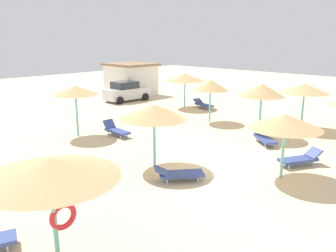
{
  "coord_description": "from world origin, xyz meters",
  "views": [
    {
      "loc": [
        -11.83,
        -8.37,
        5.37
      ],
      "look_at": [
        0.0,
        3.0,
        1.2
      ],
      "focal_mm": 37.26,
      "sensor_mm": 36.0,
      "label": 1
    }
  ],
  "objects_px": {
    "parasol_6": "(50,169)",
    "lounger_0": "(203,104)",
    "parasol_2": "(75,90)",
    "parked_car": "(126,92)",
    "lounger_3": "(273,126)",
    "lounger_7": "(264,137)",
    "parasol_4": "(154,112)",
    "parasol_5": "(285,122)",
    "lounger_2": "(116,130)",
    "parasol_7": "(262,90)",
    "parasol_8": "(211,85)",
    "parasol_0": "(185,77)",
    "parasol_3": "(305,89)",
    "lounger_5": "(301,159)",
    "beach_cabana": "(131,79)",
    "lounger_4": "(178,173)"
  },
  "relations": [
    {
      "from": "parasol_6",
      "to": "lounger_0",
      "type": "xyz_separation_m",
      "value": [
        17.79,
        9.65,
        -2.2
      ]
    },
    {
      "from": "parasol_2",
      "to": "parked_car",
      "type": "height_order",
      "value": "parasol_2"
    },
    {
      "from": "lounger_3",
      "to": "parked_car",
      "type": "height_order",
      "value": "parked_car"
    },
    {
      "from": "lounger_7",
      "to": "parasol_4",
      "type": "bearing_deg",
      "value": 164.75
    },
    {
      "from": "parasol_5",
      "to": "lounger_2",
      "type": "relative_size",
      "value": 1.49
    },
    {
      "from": "parasol_7",
      "to": "parasol_8",
      "type": "xyz_separation_m",
      "value": [
        0.85,
        4.1,
        -0.19
      ]
    },
    {
      "from": "parasol_4",
      "to": "lounger_3",
      "type": "bearing_deg",
      "value": -5.48
    },
    {
      "from": "parasol_5",
      "to": "lounger_2",
      "type": "bearing_deg",
      "value": 94.45
    },
    {
      "from": "parked_car",
      "to": "parasol_2",
      "type": "bearing_deg",
      "value": -143.6
    },
    {
      "from": "parked_car",
      "to": "parasol_4",
      "type": "bearing_deg",
      "value": -125.37
    },
    {
      "from": "parasol_4",
      "to": "parasol_8",
      "type": "distance_m",
      "value": 8.85
    },
    {
      "from": "parasol_5",
      "to": "parasol_4",
      "type": "bearing_deg",
      "value": 120.17
    },
    {
      "from": "parasol_0",
      "to": "parasol_3",
      "type": "bearing_deg",
      "value": -90.95
    },
    {
      "from": "parasol_6",
      "to": "lounger_5",
      "type": "distance_m",
      "value": 11.04
    },
    {
      "from": "parasol_4",
      "to": "beach_cabana",
      "type": "bearing_deg",
      "value": 52.62
    },
    {
      "from": "parasol_6",
      "to": "beach_cabana",
      "type": "distance_m",
      "value": 26.27
    },
    {
      "from": "parasol_5",
      "to": "parasol_6",
      "type": "bearing_deg",
      "value": 171.81
    },
    {
      "from": "parasol_2",
      "to": "parasol_8",
      "type": "bearing_deg",
      "value": -22.73
    },
    {
      "from": "lounger_3",
      "to": "parked_car",
      "type": "relative_size",
      "value": 0.49
    },
    {
      "from": "lounger_0",
      "to": "beach_cabana",
      "type": "xyz_separation_m",
      "value": [
        0.47,
        9.21,
        1.22
      ]
    },
    {
      "from": "parasol_5",
      "to": "lounger_5",
      "type": "xyz_separation_m",
      "value": [
        1.83,
        0.01,
        -1.96
      ]
    },
    {
      "from": "parasol_4",
      "to": "parasol_7",
      "type": "relative_size",
      "value": 0.98
    },
    {
      "from": "parasol_2",
      "to": "parasol_3",
      "type": "relative_size",
      "value": 1.02
    },
    {
      "from": "parasol_2",
      "to": "parasol_5",
      "type": "bearing_deg",
      "value": -78.54
    },
    {
      "from": "parasol_4",
      "to": "lounger_3",
      "type": "height_order",
      "value": "parasol_4"
    },
    {
      "from": "parasol_5",
      "to": "beach_cabana",
      "type": "height_order",
      "value": "beach_cabana"
    },
    {
      "from": "lounger_0",
      "to": "parasol_2",
      "type": "bearing_deg",
      "value": 179.28
    },
    {
      "from": "lounger_2",
      "to": "lounger_5",
      "type": "distance_m",
      "value": 9.87
    },
    {
      "from": "parasol_2",
      "to": "lounger_0",
      "type": "distance_m",
      "value": 11.35
    },
    {
      "from": "parasol_2",
      "to": "parasol_7",
      "type": "bearing_deg",
      "value": -46.58
    },
    {
      "from": "lounger_2",
      "to": "lounger_3",
      "type": "bearing_deg",
      "value": -40.08
    },
    {
      "from": "parasol_8",
      "to": "lounger_4",
      "type": "height_order",
      "value": "parasol_8"
    },
    {
      "from": "parasol_7",
      "to": "lounger_5",
      "type": "distance_m",
      "value": 5.22
    },
    {
      "from": "parasol_6",
      "to": "parasol_7",
      "type": "distance_m",
      "value": 13.87
    },
    {
      "from": "parasol_2",
      "to": "lounger_4",
      "type": "relative_size",
      "value": 1.49
    },
    {
      "from": "parasol_0",
      "to": "beach_cabana",
      "type": "bearing_deg",
      "value": 81.27
    },
    {
      "from": "parasol_0",
      "to": "parked_car",
      "type": "bearing_deg",
      "value": 103.44
    },
    {
      "from": "parked_car",
      "to": "lounger_2",
      "type": "bearing_deg",
      "value": -132.64
    },
    {
      "from": "parasol_0",
      "to": "lounger_5",
      "type": "distance_m",
      "value": 13.86
    },
    {
      "from": "parasol_0",
      "to": "parasol_5",
      "type": "height_order",
      "value": "parasol_0"
    },
    {
      "from": "parasol_6",
      "to": "parasol_7",
      "type": "bearing_deg",
      "value": 9.94
    },
    {
      "from": "lounger_3",
      "to": "lounger_4",
      "type": "xyz_separation_m",
      "value": [
        -9.37,
        -0.94,
        -0.0
      ]
    },
    {
      "from": "lounger_2",
      "to": "lounger_7",
      "type": "xyz_separation_m",
      "value": [
        4.42,
        -6.78,
        -0.0
      ]
    },
    {
      "from": "parasol_8",
      "to": "lounger_4",
      "type": "bearing_deg",
      "value": -149.62
    },
    {
      "from": "parasol_5",
      "to": "lounger_7",
      "type": "bearing_deg",
      "value": 37.04
    },
    {
      "from": "parasol_6",
      "to": "lounger_0",
      "type": "distance_m",
      "value": 20.36
    },
    {
      "from": "parasol_2",
      "to": "lounger_5",
      "type": "xyz_separation_m",
      "value": [
        4.07,
        -11.06,
        -2.26
      ]
    },
    {
      "from": "lounger_4",
      "to": "lounger_5",
      "type": "relative_size",
      "value": 0.96
    },
    {
      "from": "lounger_5",
      "to": "beach_cabana",
      "type": "bearing_deg",
      "value": 69.5
    },
    {
      "from": "parasol_0",
      "to": "parked_car",
      "type": "relative_size",
      "value": 0.74
    }
  ]
}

